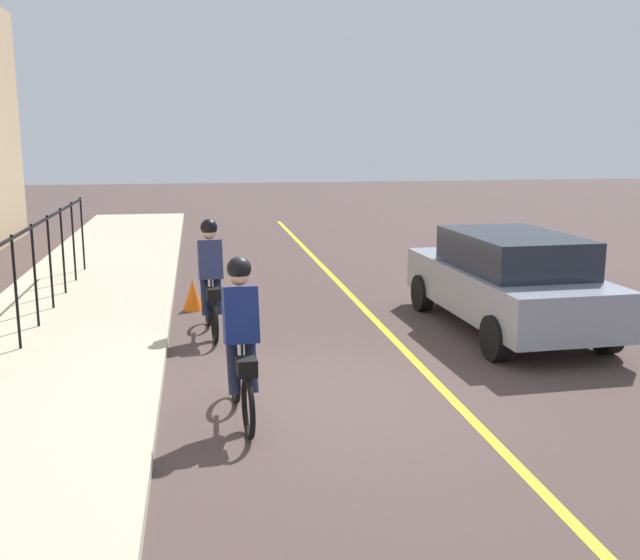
# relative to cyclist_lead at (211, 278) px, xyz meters

# --- Properties ---
(ground_plane) EXTENTS (80.00, 80.00, 0.00)m
(ground_plane) POSITION_rel_cyclist_lead_xyz_m (-2.98, -1.14, -0.91)
(ground_plane) COLOR #493936
(lane_line_centre) EXTENTS (36.00, 0.12, 0.01)m
(lane_line_centre) POSITION_rel_cyclist_lead_xyz_m (-2.98, -2.74, -0.91)
(lane_line_centre) COLOR yellow
(lane_line_centre) RESTS_ON ground
(sidewalk) EXTENTS (40.00, 3.20, 0.15)m
(sidewalk) POSITION_rel_cyclist_lead_xyz_m (-2.98, 2.26, -0.84)
(sidewalk) COLOR #B5AC92
(sidewalk) RESTS_ON ground
(cyclist_lead) EXTENTS (1.71, 0.39, 1.83)m
(cyclist_lead) POSITION_rel_cyclist_lead_xyz_m (0.00, 0.00, 0.00)
(cyclist_lead) COLOR black
(cyclist_lead) RESTS_ON ground
(cyclist_follow) EXTENTS (1.71, 0.39, 1.83)m
(cyclist_follow) POSITION_rel_cyclist_lead_xyz_m (-3.56, -0.24, 0.00)
(cyclist_follow) COLOR black
(cyclist_follow) RESTS_ON ground
(patrol_sedan) EXTENTS (4.46, 2.05, 1.58)m
(patrol_sedan) POSITION_rel_cyclist_lead_xyz_m (-0.45, -4.64, -0.09)
(patrol_sedan) COLOR gray
(patrol_sedan) RESTS_ON ground
(traffic_cone_near) EXTENTS (0.36, 0.36, 0.55)m
(traffic_cone_near) POSITION_rel_cyclist_lead_xyz_m (1.79, 0.30, -0.64)
(traffic_cone_near) COLOR orange
(traffic_cone_near) RESTS_ON ground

